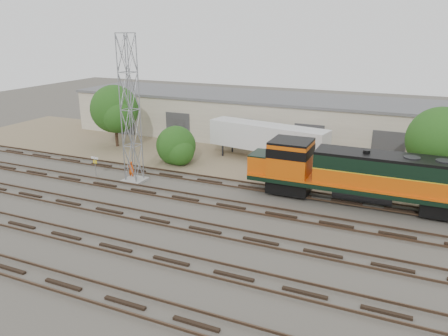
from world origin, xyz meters
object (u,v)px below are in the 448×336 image
at_px(locomotive, 360,174).
at_px(worker, 131,170).
at_px(signal_tower, 130,113).
at_px(semi_trailer, 270,139).

relative_size(locomotive, worker, 11.19).
bearing_deg(signal_tower, worker, 143.10).
relative_size(locomotive, semi_trailer, 1.41).
bearing_deg(locomotive, worker, -174.31).
distance_m(worker, semi_trailer, 14.15).
xyz_separation_m(worker, semi_trailer, (9.92, 9.97, 1.62)).
bearing_deg(semi_trailer, locomotive, -29.35).
relative_size(signal_tower, semi_trailer, 1.00).
distance_m(signal_tower, semi_trailer, 14.47).
xyz_separation_m(signal_tower, worker, (-0.73, 0.55, -5.42)).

